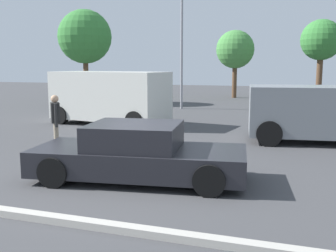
% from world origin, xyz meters
% --- Properties ---
extents(ground_plane, '(80.00, 80.00, 0.00)m').
position_xyz_m(ground_plane, '(0.00, 0.00, 0.00)').
color(ground_plane, '#424244').
extents(sedan_foreground, '(4.81, 2.47, 1.24)m').
position_xyz_m(sedan_foreground, '(0.23, 0.10, 0.57)').
color(sedan_foreground, '#232328').
rests_on(sedan_foreground, ground_plane).
extents(dog, '(0.64, 0.30, 0.46)m').
position_xyz_m(dog, '(-1.89, 1.63, 0.29)').
color(dog, olive).
rests_on(dog, ground_plane).
extents(van_white, '(5.21, 2.91, 2.22)m').
position_xyz_m(van_white, '(-4.08, 7.35, 1.20)').
color(van_white, silver).
rests_on(van_white, ground_plane).
extents(suv_dark, '(4.73, 2.68, 1.82)m').
position_xyz_m(suv_dark, '(4.19, 5.86, 1.01)').
color(suv_dark, gray).
rests_on(suv_dark, ground_plane).
extents(pedestrian, '(0.44, 0.47, 1.63)m').
position_xyz_m(pedestrian, '(-3.24, 2.16, 0.97)').
color(pedestrian, gray).
rests_on(pedestrian, ground_plane).
extents(parking_curb, '(8.58, 0.20, 0.12)m').
position_xyz_m(parking_curb, '(0.00, -2.57, 0.06)').
color(parking_curb, '#B7B2A8').
rests_on(parking_curb, ground_plane).
extents(light_post_near, '(0.44, 0.44, 6.89)m').
position_xyz_m(light_post_near, '(-2.90, 14.07, 4.63)').
color(light_post_near, gray).
rests_on(light_post_near, ground_plane).
extents(tree_back_center, '(3.42, 3.42, 5.98)m').
position_xyz_m(tree_back_center, '(-9.67, 15.15, 4.25)').
color(tree_back_center, brown).
rests_on(tree_back_center, ground_plane).
extents(tree_back_right, '(2.87, 2.87, 5.08)m').
position_xyz_m(tree_back_right, '(-1.24, 22.71, 3.62)').
color(tree_back_right, brown).
rests_on(tree_back_right, ground_plane).
extents(tree_far_right, '(2.93, 2.93, 5.75)m').
position_xyz_m(tree_far_right, '(4.84, 23.52, 4.22)').
color(tree_far_right, brown).
rests_on(tree_far_right, ground_plane).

